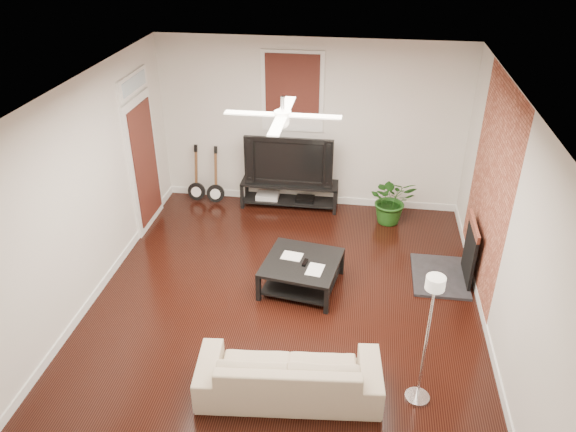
{
  "coord_description": "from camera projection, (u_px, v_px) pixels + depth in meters",
  "views": [
    {
      "loc": [
        0.86,
        -5.55,
        4.54
      ],
      "look_at": [
        0.0,
        0.4,
        1.15
      ],
      "focal_mm": 34.58,
      "sensor_mm": 36.0,
      "label": 1
    }
  ],
  "objects": [
    {
      "name": "tv_stand",
      "position": [
        289.0,
        194.0,
        9.45
      ],
      "size": [
        1.63,
        0.43,
        0.46
      ],
      "primitive_type": "cube",
      "color": "black",
      "rests_on": "floor"
    },
    {
      "name": "potted_plant",
      "position": [
        392.0,
        200.0,
        8.89
      ],
      "size": [
        0.8,
        0.72,
        0.8
      ],
      "primitive_type": "imported",
      "rotation": [
        0.0,
        0.0,
        0.14
      ],
      "color": "#1D5117",
      "rests_on": "floor"
    },
    {
      "name": "tv",
      "position": [
        290.0,
        159.0,
        9.15
      ],
      "size": [
        1.46,
        0.19,
        0.84
      ],
      "primitive_type": "imported",
      "color": "black",
      "rests_on": "tv_stand"
    },
    {
      "name": "brick_accent",
      "position": [
        490.0,
        189.0,
        6.99
      ],
      "size": [
        0.02,
        2.2,
        2.8
      ],
      "primitive_type": "cube",
      "color": "brown",
      "rests_on": "floor"
    },
    {
      "name": "guitar_right",
      "position": [
        215.0,
        177.0,
        9.42
      ],
      "size": [
        0.32,
        0.23,
        0.99
      ],
      "primitive_type": null,
      "rotation": [
        0.0,
        0.0,
        0.06
      ],
      "color": "black",
      "rests_on": "floor"
    },
    {
      "name": "floor_lamp",
      "position": [
        426.0,
        341.0,
        5.46
      ],
      "size": [
        0.28,
        0.28,
        1.57
      ],
      "primitive_type": null,
      "rotation": [
        0.0,
        0.0,
        0.09
      ],
      "color": "white",
      "rests_on": "floor"
    },
    {
      "name": "window_back",
      "position": [
        292.0,
        92.0,
        8.77
      ],
      "size": [
        1.0,
        0.06,
        1.3
      ],
      "primitive_type": "cube",
      "color": "#34120E",
      "rests_on": "wall_back"
    },
    {
      "name": "door_left",
      "position": [
        143.0,
        151.0,
        8.45
      ],
      "size": [
        0.08,
        1.0,
        2.5
      ],
      "primitive_type": "cube",
      "color": "white",
      "rests_on": "wall_left"
    },
    {
      "name": "fireplace",
      "position": [
        455.0,
        250.0,
        7.49
      ],
      "size": [
        0.8,
        1.1,
        0.92
      ],
      "primitive_type": "cube",
      "color": "black",
      "rests_on": "floor"
    },
    {
      "name": "guitar_left",
      "position": [
        195.0,
        175.0,
        9.49
      ],
      "size": [
        0.32,
        0.23,
        0.99
      ],
      "primitive_type": null,
      "rotation": [
        0.0,
        0.0,
        -0.05
      ],
      "color": "black",
      "rests_on": "floor"
    },
    {
      "name": "ceiling_fan",
      "position": [
        283.0,
        115.0,
        5.85
      ],
      "size": [
        1.24,
        1.24,
        0.32
      ],
      "primitive_type": null,
      "color": "white",
      "rests_on": "ceiling"
    },
    {
      "name": "coffee_table",
      "position": [
        302.0,
        274.0,
        7.45
      ],
      "size": [
        1.11,
        1.11,
        0.41
      ],
      "primitive_type": "cube",
      "rotation": [
        0.0,
        0.0,
        -0.15
      ],
      "color": "black",
      "rests_on": "floor"
    },
    {
      "name": "room",
      "position": [
        283.0,
        214.0,
        6.44
      ],
      "size": [
        5.01,
        6.01,
        2.81
      ],
      "color": "black",
      "rests_on": "ground"
    },
    {
      "name": "sofa",
      "position": [
        289.0,
        372.0,
        5.78
      ],
      "size": [
        1.98,
        0.93,
        0.56
      ],
      "primitive_type": "imported",
      "rotation": [
        0.0,
        0.0,
        3.24
      ],
      "color": "tan",
      "rests_on": "floor"
    }
  ]
}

